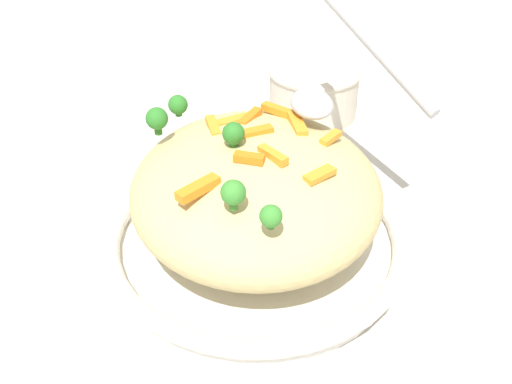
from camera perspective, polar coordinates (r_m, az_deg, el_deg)
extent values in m
plane|color=beige|center=(0.57, 0.00, -6.30)|extent=(2.40, 2.40, 0.00)
cylinder|color=white|center=(0.56, 0.00, -5.56)|extent=(0.27, 0.27, 0.02)
torus|color=white|center=(0.55, 0.00, -4.17)|extent=(0.29, 0.29, 0.02)
torus|color=black|center=(0.55, 0.00, -3.91)|extent=(0.29, 0.29, 0.00)
ellipsoid|color=#D1BA7A|center=(0.52, 0.00, 0.27)|extent=(0.24, 0.23, 0.10)
cube|color=orange|center=(0.51, 7.51, 5.43)|extent=(0.02, 0.02, 0.01)
cube|color=orange|center=(0.45, -5.82, 0.38)|extent=(0.03, 0.04, 0.01)
cube|color=orange|center=(0.53, 4.16, 6.84)|extent=(0.04, 0.01, 0.01)
cube|color=orange|center=(0.53, -4.31, 6.54)|extent=(0.04, 0.01, 0.01)
cube|color=orange|center=(0.51, 0.13, 6.03)|extent=(0.02, 0.04, 0.01)
cube|color=orange|center=(0.55, 2.21, 8.18)|extent=(0.03, 0.03, 0.01)
cube|color=orange|center=(0.54, -2.48, 7.13)|extent=(0.02, 0.04, 0.01)
cube|color=orange|center=(0.47, 1.70, 3.71)|extent=(0.03, 0.02, 0.01)
cube|color=orange|center=(0.54, -0.34, 7.53)|extent=(0.03, 0.03, 0.01)
cube|color=orange|center=(0.47, -0.70, 3.42)|extent=(0.02, 0.03, 0.01)
cube|color=orange|center=(0.46, 6.41, 1.74)|extent=(0.02, 0.03, 0.01)
cylinder|color=#296820|center=(0.49, -2.24, 4.90)|extent=(0.01, 0.01, 0.01)
sphere|color=#2D7A28|center=(0.48, -2.27, 5.87)|extent=(0.02, 0.02, 0.02)
cylinder|color=#377928|center=(0.41, 1.12, -3.35)|extent=(0.01, 0.01, 0.00)
sphere|color=#3D8E33|center=(0.41, 1.14, -2.44)|extent=(0.02, 0.02, 0.02)
cylinder|color=#377928|center=(0.43, -2.26, -1.23)|extent=(0.01, 0.01, 0.01)
sphere|color=#3D8E33|center=(0.42, -2.30, -0.04)|extent=(0.02, 0.02, 0.02)
cylinder|color=#296820|center=(0.53, -9.78, 6.18)|extent=(0.01, 0.01, 0.01)
sphere|color=#2D7A28|center=(0.52, -9.90, 7.27)|extent=(0.02, 0.02, 0.02)
cylinder|color=#296820|center=(0.56, -7.75, 7.84)|extent=(0.01, 0.01, 0.00)
sphere|color=#2D7A28|center=(0.55, -7.83, 8.66)|extent=(0.02, 0.02, 0.02)
ellipsoid|color=#B7B7BC|center=(0.54, 5.62, 8.83)|extent=(0.06, 0.04, 0.02)
cylinder|color=#B7B7BC|center=(0.58, 12.14, 13.61)|extent=(0.15, 0.09, 0.08)
cylinder|color=beige|center=(0.80, 5.79, 10.04)|extent=(0.12, 0.12, 0.07)
torus|color=beige|center=(0.79, 5.92, 12.00)|extent=(0.13, 0.13, 0.01)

